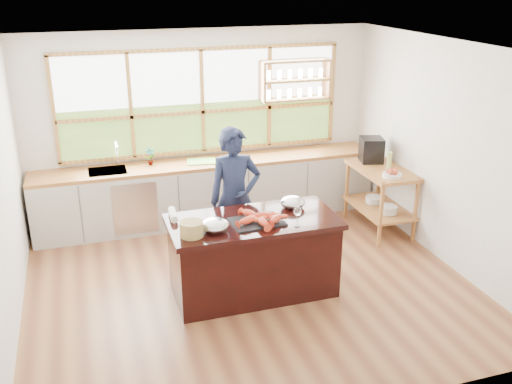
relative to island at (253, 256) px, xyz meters
name	(u,v)px	position (x,y,z in m)	size (l,w,h in m)	color
ground_plane	(248,283)	(0.00, 0.20, -0.45)	(5.00, 5.00, 0.00)	#966037
room_shell	(237,127)	(0.02, 0.71, 1.30)	(5.02, 4.52, 2.71)	white
back_counter	(208,190)	(-0.02, 2.14, 0.00)	(4.90, 0.63, 0.90)	beige
right_shelf_unit	(381,189)	(2.19, 1.09, 0.15)	(0.62, 1.10, 0.90)	#AD5C2F
island	(253,256)	(0.00, 0.00, 0.00)	(1.85, 0.90, 0.90)	black
cook	(235,198)	(-0.01, 0.72, 0.42)	(0.64, 0.42, 1.74)	#171E38
potted_plant	(150,157)	(-0.81, 2.20, 0.57)	(0.13, 0.09, 0.25)	slate
cutting_board	(201,161)	(-0.10, 2.14, 0.45)	(0.40, 0.30, 0.01)	#73C14B
espresso_machine	(371,150)	(2.19, 1.43, 0.62)	(0.30, 0.32, 0.34)	black
wine_bottle	(389,161)	(2.24, 1.01, 0.57)	(0.06, 0.06, 0.26)	#9EB154
fruit_bowl	(392,174)	(2.14, 0.76, 0.49)	(0.25, 0.25, 0.11)	silver
slate_board	(257,222)	(0.01, -0.09, 0.45)	(0.55, 0.40, 0.02)	black
lobster_pile	(260,218)	(0.04, -0.12, 0.50)	(0.52, 0.48, 0.08)	#DE5A24
mixing_bowl_left	(215,225)	(-0.47, -0.16, 0.51)	(0.30, 0.30, 0.14)	silver
mixing_bowl_right	(293,202)	(0.53, 0.19, 0.51)	(0.28, 0.28, 0.14)	silver
wine_glass	(298,212)	(0.39, -0.31, 0.61)	(0.08, 0.08, 0.22)	white
wicker_basket	(192,229)	(-0.72, -0.21, 0.52)	(0.24, 0.24, 0.15)	#AA8C4C
parchment_roll	(173,215)	(-0.83, 0.30, 0.49)	(0.08, 0.08, 0.30)	white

